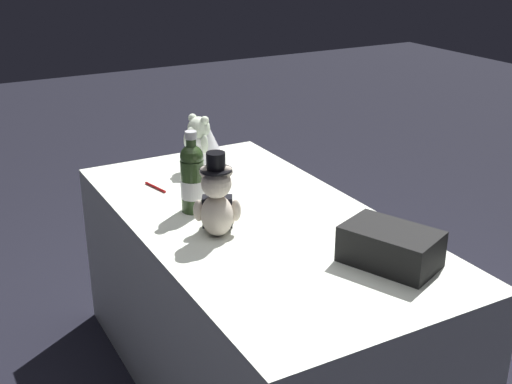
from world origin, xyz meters
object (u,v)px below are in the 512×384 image
object	(u,v)px
champagne_bottle	(192,178)
teddy_bear_bride	(202,145)
gift_case_black	(390,247)
teddy_bear_groom	(217,202)
signing_pen	(155,187)

from	to	relation	value
champagne_bottle	teddy_bear_bride	bearing A→B (deg)	-28.59
teddy_bear_bride	gift_case_black	bearing A→B (deg)	-172.35
teddy_bear_bride	champagne_bottle	bearing A→B (deg)	151.41
teddy_bear_groom	teddy_bear_bride	xyz separation A→B (m)	(0.60, -0.22, -0.01)
teddy_bear_bride	gift_case_black	xyz separation A→B (m)	(-1.04, -0.14, -0.05)
teddy_bear_groom	champagne_bottle	distance (m)	0.21
teddy_bear_groom	signing_pen	size ratio (longest dim) A/B	2.09
champagne_bottle	gift_case_black	world-z (taller)	champagne_bottle
champagne_bottle	gift_case_black	bearing A→B (deg)	-151.53
signing_pen	gift_case_black	bearing A→B (deg)	-156.82
teddy_bear_groom	champagne_bottle	world-z (taller)	champagne_bottle
gift_case_black	teddy_bear_bride	bearing A→B (deg)	7.65
teddy_bear_groom	gift_case_black	bearing A→B (deg)	-140.73
teddy_bear_bride	signing_pen	bearing A→B (deg)	114.40
teddy_bear_groom	champagne_bottle	size ratio (longest dim) A/B	0.96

